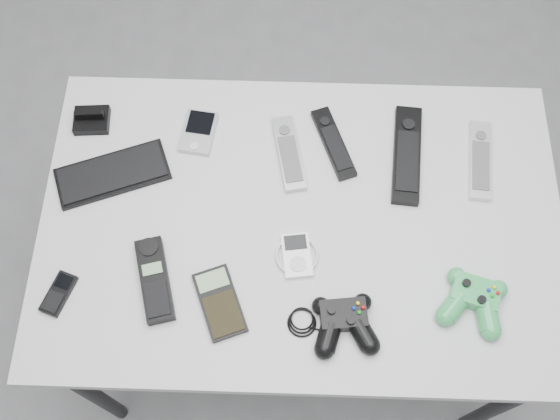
{
  "coord_description": "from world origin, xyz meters",
  "views": [
    {
      "loc": [
        -0.01,
        -0.56,
        2.05
      ],
      "look_at": [
        -0.03,
        0.03,
        0.78
      ],
      "focal_mm": 42.0,
      "sensor_mm": 36.0,
      "label": 1
    }
  ],
  "objects_px": {
    "cordless_handset": "(155,280)",
    "mp3_player": "(297,255)",
    "calculator": "(220,303)",
    "remote_black_b": "(407,154)",
    "remote_silver_a": "(289,153)",
    "controller_green": "(474,299)",
    "pda_keyboard": "(113,174)",
    "pda": "(199,132)",
    "controller_black": "(344,321)",
    "remote_silver_b": "(480,160)",
    "desk": "(301,233)",
    "mobile_phone": "(58,294)",
    "remote_black_a": "(333,143)"
  },
  "relations": [
    {
      "from": "remote_silver_a",
      "to": "remote_silver_b",
      "type": "height_order",
      "value": "same"
    },
    {
      "from": "desk",
      "to": "remote_black_a",
      "type": "relative_size",
      "value": 6.05
    },
    {
      "from": "remote_silver_a",
      "to": "pda",
      "type": "bearing_deg",
      "value": 154.92
    },
    {
      "from": "pda",
      "to": "remote_black_a",
      "type": "distance_m",
      "value": 0.31
    },
    {
      "from": "pda",
      "to": "calculator",
      "type": "bearing_deg",
      "value": -71.65
    },
    {
      "from": "remote_silver_a",
      "to": "controller_green",
      "type": "relative_size",
      "value": 1.34
    },
    {
      "from": "calculator",
      "to": "remote_black_b",
      "type": "bearing_deg",
      "value": 20.52
    },
    {
      "from": "remote_silver_b",
      "to": "controller_green",
      "type": "distance_m",
      "value": 0.33
    },
    {
      "from": "cordless_handset",
      "to": "controller_black",
      "type": "bearing_deg",
      "value": -26.58
    },
    {
      "from": "desk",
      "to": "mobile_phone",
      "type": "bearing_deg",
      "value": -159.94
    },
    {
      "from": "pda",
      "to": "controller_black",
      "type": "height_order",
      "value": "controller_black"
    },
    {
      "from": "remote_silver_a",
      "to": "calculator",
      "type": "distance_m",
      "value": 0.37
    },
    {
      "from": "pda",
      "to": "remote_black_b",
      "type": "distance_m",
      "value": 0.48
    },
    {
      "from": "remote_silver_a",
      "to": "calculator",
      "type": "relative_size",
      "value": 1.26
    },
    {
      "from": "pda_keyboard",
      "to": "mobile_phone",
      "type": "height_order",
      "value": "same"
    },
    {
      "from": "remote_black_a",
      "to": "mp3_player",
      "type": "xyz_separation_m",
      "value": [
        -0.08,
        -0.27,
        -0.0
      ]
    },
    {
      "from": "pda",
      "to": "controller_black",
      "type": "distance_m",
      "value": 0.55
    },
    {
      "from": "remote_silver_a",
      "to": "pda_keyboard",
      "type": "bearing_deg",
      "value": 177.65
    },
    {
      "from": "remote_black_b",
      "to": "controller_black",
      "type": "distance_m",
      "value": 0.42
    },
    {
      "from": "remote_black_b",
      "to": "cordless_handset",
      "type": "bearing_deg",
      "value": -144.72
    },
    {
      "from": "desk",
      "to": "mp3_player",
      "type": "bearing_deg",
      "value": -95.96
    },
    {
      "from": "pda_keyboard",
      "to": "desk",
      "type": "bearing_deg",
      "value": -34.06
    },
    {
      "from": "remote_black_b",
      "to": "mp3_player",
      "type": "bearing_deg",
      "value": -129.45
    },
    {
      "from": "cordless_handset",
      "to": "remote_black_a",
      "type": "bearing_deg",
      "value": 27.4
    },
    {
      "from": "mobile_phone",
      "to": "mp3_player",
      "type": "xyz_separation_m",
      "value": [
        0.48,
        0.1,
        0.0
      ]
    },
    {
      "from": "remote_black_b",
      "to": "pda",
      "type": "bearing_deg",
      "value": 179.32
    },
    {
      "from": "pda_keyboard",
      "to": "calculator",
      "type": "relative_size",
      "value": 1.65
    },
    {
      "from": "remote_black_a",
      "to": "pda",
      "type": "bearing_deg",
      "value": 155.82
    },
    {
      "from": "cordless_handset",
      "to": "mp3_player",
      "type": "bearing_deg",
      "value": -2.7
    },
    {
      "from": "mp3_player",
      "to": "controller_green",
      "type": "relative_size",
      "value": 0.69
    },
    {
      "from": "desk",
      "to": "controller_black",
      "type": "bearing_deg",
      "value": -68.61
    },
    {
      "from": "mobile_phone",
      "to": "controller_black",
      "type": "distance_m",
      "value": 0.58
    },
    {
      "from": "desk",
      "to": "pda_keyboard",
      "type": "height_order",
      "value": "pda_keyboard"
    },
    {
      "from": "remote_silver_a",
      "to": "remote_black_b",
      "type": "xyz_separation_m",
      "value": [
        0.27,
        0.0,
        0.0
      ]
    },
    {
      "from": "pda_keyboard",
      "to": "mobile_phone",
      "type": "xyz_separation_m",
      "value": [
        -0.07,
        -0.28,
        0.0
      ]
    },
    {
      "from": "mobile_phone",
      "to": "remote_black_b",
      "type": "bearing_deg",
      "value": 44.95
    },
    {
      "from": "desk",
      "to": "remote_black_a",
      "type": "distance_m",
      "value": 0.22
    },
    {
      "from": "remote_silver_a",
      "to": "mp3_player",
      "type": "height_order",
      "value": "remote_silver_a"
    },
    {
      "from": "desk",
      "to": "cordless_handset",
      "type": "relative_size",
      "value": 6.27
    },
    {
      "from": "desk",
      "to": "remote_silver_b",
      "type": "height_order",
      "value": "remote_silver_b"
    },
    {
      "from": "cordless_handset",
      "to": "controller_black",
      "type": "height_order",
      "value": "controller_black"
    },
    {
      "from": "remote_black_b",
      "to": "mobile_phone",
      "type": "xyz_separation_m",
      "value": [
        -0.73,
        -0.35,
        -0.0
      ]
    },
    {
      "from": "pda",
      "to": "remote_silver_b",
      "type": "height_order",
      "value": "remote_silver_b"
    },
    {
      "from": "pda",
      "to": "cordless_handset",
      "type": "distance_m",
      "value": 0.36
    },
    {
      "from": "remote_silver_b",
      "to": "remote_black_b",
      "type": "bearing_deg",
      "value": -177.48
    },
    {
      "from": "remote_silver_a",
      "to": "controller_green",
      "type": "bearing_deg",
      "value": -52.5
    },
    {
      "from": "controller_black",
      "to": "pda",
      "type": "bearing_deg",
      "value": 120.05
    },
    {
      "from": "remote_black_b",
      "to": "calculator",
      "type": "distance_m",
      "value": 0.53
    },
    {
      "from": "desk",
      "to": "remote_silver_a",
      "type": "relative_size",
      "value": 5.99
    },
    {
      "from": "mp3_player",
      "to": "pda",
      "type": "bearing_deg",
      "value": 120.25
    }
  ]
}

